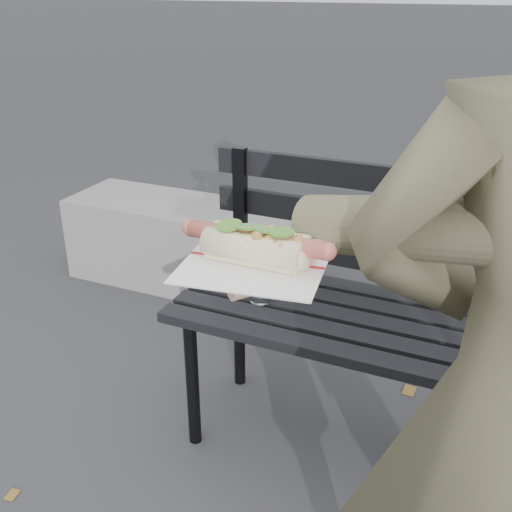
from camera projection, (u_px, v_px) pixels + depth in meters
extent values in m
cylinder|color=black|center=(193.00, 383.00, 1.85)|extent=(0.04, 0.04, 0.45)
cylinder|color=black|center=(239.00, 330.00, 2.13)|extent=(0.04, 0.04, 0.45)
cube|color=black|center=(421.00, 373.00, 1.49)|extent=(1.50, 0.07, 0.03)
cube|color=black|center=(427.00, 354.00, 1.57)|extent=(1.50, 0.07, 0.03)
cube|color=black|center=(433.00, 337.00, 1.64)|extent=(1.50, 0.07, 0.03)
cube|color=black|center=(437.00, 322.00, 1.72)|extent=(1.50, 0.07, 0.03)
cube|color=black|center=(442.00, 307.00, 1.79)|extent=(1.50, 0.07, 0.03)
cube|color=black|center=(240.00, 211.00, 1.96)|extent=(0.04, 0.03, 0.42)
cube|color=black|center=(448.00, 272.00, 1.77)|extent=(1.50, 0.02, 0.08)
cube|color=black|center=(454.00, 232.00, 1.72)|extent=(1.50, 0.02, 0.08)
cube|color=black|center=(461.00, 188.00, 1.66)|extent=(1.50, 0.02, 0.08)
cylinder|color=white|center=(261.00, 272.00, 1.76)|extent=(0.06, 0.06, 0.19)
cylinder|color=white|center=(261.00, 239.00, 1.72)|extent=(0.03, 0.03, 0.02)
cube|color=slate|center=(192.00, 245.00, 2.87)|extent=(1.20, 0.40, 0.40)
cylinder|color=#4F4B35|center=(464.00, 231.00, 0.78)|extent=(0.51, 0.23, 0.19)
cylinder|color=#D8A384|center=(286.00, 271.00, 0.82)|extent=(0.09, 0.08, 0.07)
ellipsoid|color=#D8A384|center=(256.00, 272.00, 0.82)|extent=(0.10, 0.11, 0.03)
cylinder|color=#D8A384|center=(210.00, 273.00, 0.82)|extent=(0.05, 0.02, 0.02)
cylinder|color=#D8A384|center=(217.00, 267.00, 0.84)|extent=(0.05, 0.02, 0.02)
cylinder|color=#D8A384|center=(224.00, 261.00, 0.85)|extent=(0.05, 0.02, 0.02)
cylinder|color=#D8A384|center=(230.00, 256.00, 0.87)|extent=(0.05, 0.02, 0.02)
cylinder|color=#D8A384|center=(246.00, 290.00, 0.77)|extent=(0.04, 0.05, 0.02)
cube|color=white|center=(256.00, 261.00, 0.82)|extent=(0.21, 0.21, 0.00)
cube|color=#B21E1E|center=(256.00, 260.00, 0.82)|extent=(0.19, 0.03, 0.00)
cylinder|color=#C35B4B|center=(256.00, 239.00, 0.80)|extent=(0.20, 0.02, 0.02)
sphere|color=#C35B4B|center=(191.00, 228.00, 0.84)|extent=(0.03, 0.02, 0.02)
sphere|color=#C35B4B|center=(327.00, 252.00, 0.77)|extent=(0.03, 0.02, 0.02)
sphere|color=#9E6B2D|center=(298.00, 241.00, 0.77)|extent=(0.01, 0.01, 0.01)
sphere|color=#9E6B2D|center=(264.00, 232.00, 0.80)|extent=(0.01, 0.01, 0.01)
sphere|color=#9E6B2D|center=(299.00, 236.00, 0.78)|extent=(0.01, 0.01, 0.01)
sphere|color=#9E6B2D|center=(253.00, 232.00, 0.82)|extent=(0.01, 0.01, 0.01)
sphere|color=#9E6B2D|center=(217.00, 228.00, 0.82)|extent=(0.01, 0.01, 0.01)
sphere|color=#9E6B2D|center=(226.00, 235.00, 0.81)|extent=(0.01, 0.01, 0.01)
sphere|color=#9E6B2D|center=(282.00, 248.00, 0.77)|extent=(0.01, 0.01, 0.01)
sphere|color=#9E6B2D|center=(275.00, 245.00, 0.77)|extent=(0.01, 0.01, 0.01)
sphere|color=#9E6B2D|center=(239.00, 237.00, 0.79)|extent=(0.01, 0.01, 0.01)
sphere|color=#9E6B2D|center=(239.00, 232.00, 0.82)|extent=(0.01, 0.01, 0.01)
sphere|color=#9E6B2D|center=(234.00, 228.00, 0.82)|extent=(0.01, 0.01, 0.01)
sphere|color=#9E6B2D|center=(234.00, 229.00, 0.81)|extent=(0.01, 0.01, 0.01)
sphere|color=#9E6B2D|center=(222.00, 230.00, 0.82)|extent=(0.01, 0.01, 0.01)
sphere|color=#9E6B2D|center=(271.00, 229.00, 0.81)|extent=(0.01, 0.01, 0.01)
sphere|color=#9E6B2D|center=(268.00, 231.00, 0.81)|extent=(0.01, 0.01, 0.01)
sphere|color=#9E6B2D|center=(231.00, 225.00, 0.84)|extent=(0.01, 0.01, 0.01)
sphere|color=#9E6B2D|center=(226.00, 230.00, 0.80)|extent=(0.01, 0.01, 0.01)
sphere|color=#9E6B2D|center=(255.00, 236.00, 0.79)|extent=(0.01, 0.01, 0.01)
sphere|color=#9E6B2D|center=(218.00, 229.00, 0.83)|extent=(0.01, 0.01, 0.01)
sphere|color=#9E6B2D|center=(295.00, 244.00, 0.77)|extent=(0.01, 0.01, 0.01)
sphere|color=#9E6B2D|center=(244.00, 235.00, 0.81)|extent=(0.01, 0.01, 0.01)
sphere|color=#9E6B2D|center=(281.00, 231.00, 0.80)|extent=(0.01, 0.01, 0.01)
sphere|color=#9E6B2D|center=(257.00, 237.00, 0.78)|extent=(0.01, 0.01, 0.01)
sphere|color=#9E6B2D|center=(222.00, 235.00, 0.80)|extent=(0.01, 0.01, 0.01)
sphere|color=#9E6B2D|center=(248.00, 242.00, 0.78)|extent=(0.01, 0.01, 0.01)
sphere|color=#9E6B2D|center=(268.00, 239.00, 0.78)|extent=(0.01, 0.01, 0.01)
cylinder|color=#4B8C26|center=(229.00, 225.00, 0.81)|extent=(0.04, 0.04, 0.01)
cylinder|color=#4B8C26|center=(249.00, 227.00, 0.80)|extent=(0.04, 0.04, 0.01)
cylinder|color=#4B8C26|center=(266.00, 230.00, 0.79)|extent=(0.04, 0.04, 0.01)
cylinder|color=#4B8C26|center=(281.00, 232.00, 0.78)|extent=(0.04, 0.04, 0.00)
cube|color=brown|center=(12.00, 495.00, 1.73)|extent=(0.04, 0.05, 0.00)
cube|color=brown|center=(133.00, 281.00, 2.95)|extent=(0.07, 0.07, 0.00)
cube|color=brown|center=(240.00, 243.00, 3.38)|extent=(0.05, 0.05, 0.00)
cube|color=brown|center=(409.00, 390.00, 2.17)|extent=(0.05, 0.06, 0.00)
cube|color=brown|center=(87.00, 238.00, 3.45)|extent=(0.07, 0.06, 0.00)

